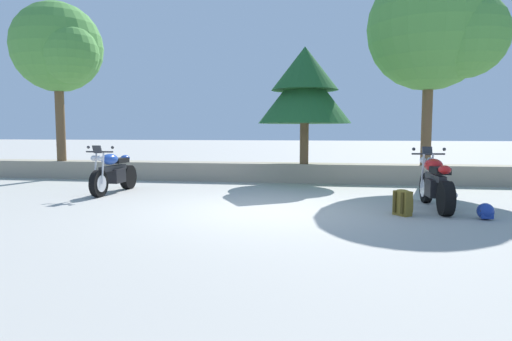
% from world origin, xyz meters
% --- Properties ---
extents(ground_plane, '(120.00, 120.00, 0.00)m').
position_xyz_m(ground_plane, '(0.00, 0.00, 0.00)').
color(ground_plane, '#A3A099').
extents(stone_wall, '(36.00, 0.80, 0.55)m').
position_xyz_m(stone_wall, '(0.00, 4.80, 0.28)').
color(stone_wall, gray).
rests_on(stone_wall, ground).
extents(motorcycle_blue_near_left, '(0.67, 2.06, 1.18)m').
position_xyz_m(motorcycle_blue_near_left, '(-3.90, 1.77, 0.49)').
color(motorcycle_blue_near_left, black).
rests_on(motorcycle_blue_near_left, ground).
extents(motorcycle_red_centre, '(0.67, 2.06, 1.18)m').
position_xyz_m(motorcycle_red_centre, '(3.29, 0.76, 0.49)').
color(motorcycle_red_centre, black).
rests_on(motorcycle_red_centre, ground).
extents(rider_backpack, '(0.35, 0.35, 0.47)m').
position_xyz_m(rider_backpack, '(2.55, -0.07, 0.24)').
color(rider_backpack, brown).
rests_on(rider_backpack, ground).
extents(rider_helmet, '(0.28, 0.28, 0.28)m').
position_xyz_m(rider_helmet, '(3.89, -0.23, 0.14)').
color(rider_helmet, navy).
rests_on(rider_helmet, ground).
extents(leafy_tree_far_left, '(2.88, 2.75, 4.92)m').
position_xyz_m(leafy_tree_far_left, '(-6.99, 4.54, 4.02)').
color(leafy_tree_far_left, brown).
rests_on(leafy_tree_far_left, stone_wall).
extents(pine_tree_mid_left, '(2.66, 2.66, 3.34)m').
position_xyz_m(pine_tree_mid_left, '(0.56, 4.59, 2.76)').
color(pine_tree_mid_left, brown).
rests_on(pine_tree_mid_left, stone_wall).
extents(leafy_tree_mid_right, '(3.52, 3.36, 5.42)m').
position_xyz_m(leafy_tree_mid_right, '(4.09, 4.55, 4.21)').
color(leafy_tree_mid_right, brown).
rests_on(leafy_tree_mid_right, stone_wall).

